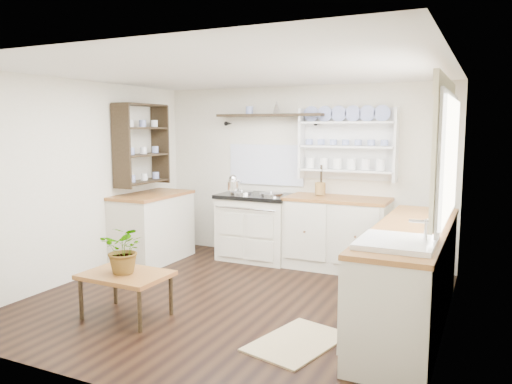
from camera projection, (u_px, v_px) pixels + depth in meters
floor at (235, 301)px, 5.11m from camera, size 4.00×3.80×0.01m
wall_back at (301, 173)px, 6.66m from camera, size 4.00×0.02×2.30m
wall_right at (449, 202)px, 4.10m from camera, size 0.02×3.80×2.30m
wall_left at (83, 180)px, 5.81m from camera, size 0.02×3.80×2.30m
ceiling at (234, 71)px, 4.81m from camera, size 4.00×3.80×0.01m
window at (446, 151)px, 4.21m from camera, size 0.08×1.55×1.22m
aga_cooker at (256, 226)px, 6.67m from camera, size 0.98×0.68×0.91m
back_cabinets at (337, 232)px, 6.22m from camera, size 1.27×0.63×0.90m
right_cabinets at (410, 276)px, 4.41m from camera, size 0.62×2.43×0.90m
belfast_sink at (396, 258)px, 3.70m from camera, size 0.55×0.60×0.45m
left_cabinets at (153, 227)px, 6.58m from camera, size 0.62×1.13×0.90m
plate_rack at (349, 144)px, 6.29m from camera, size 1.20×0.22×0.90m
high_shelf at (270, 116)px, 6.62m from camera, size 1.50×0.29×0.16m
left_shelving at (142, 144)px, 6.49m from camera, size 0.28×0.80×1.05m
kettle at (233, 183)px, 6.60m from camera, size 0.16×0.16×0.20m
utensil_crock at (320, 188)px, 6.33m from camera, size 0.13×0.13×0.16m
center_table at (126, 278)px, 4.62m from camera, size 0.79×0.57×0.42m
potted_plant at (125, 249)px, 4.59m from camera, size 0.49×0.45×0.45m
floor_rug at (297, 342)px, 4.11m from camera, size 0.74×0.96×0.02m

